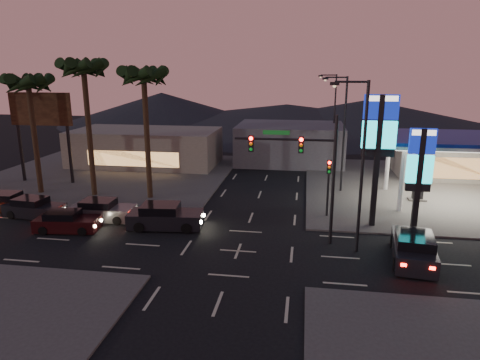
% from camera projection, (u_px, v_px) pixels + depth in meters
% --- Properties ---
extents(ground, '(140.00, 140.00, 0.00)m').
position_uv_depth(ground, '(238.00, 251.00, 25.60)').
color(ground, black).
rests_on(ground, ground).
extents(corner_lot_ne, '(24.00, 24.00, 0.12)m').
position_uv_depth(corner_lot_ne, '(441.00, 189.00, 38.53)').
color(corner_lot_ne, '#47443F').
rests_on(corner_lot_ne, ground).
extents(corner_lot_nw, '(24.00, 24.00, 0.12)m').
position_uv_depth(corner_lot_nw, '(107.00, 176.00, 43.25)').
color(corner_lot_nw, '#47443F').
rests_on(corner_lot_nw, ground).
extents(gas_station, '(12.20, 8.20, 5.47)m').
position_uv_depth(gas_station, '(464.00, 141.00, 33.44)').
color(gas_station, silver).
rests_on(gas_station, ground).
extents(convenience_store, '(10.00, 6.00, 4.00)m').
position_uv_depth(convenience_store, '(449.00, 158.00, 42.53)').
color(convenience_store, '#726B5B').
rests_on(convenience_store, ground).
extents(pylon_sign_tall, '(2.20, 0.35, 9.00)m').
position_uv_depth(pylon_sign_tall, '(379.00, 135.00, 28.00)').
color(pylon_sign_tall, black).
rests_on(pylon_sign_tall, ground).
extents(pylon_sign_short, '(1.60, 0.35, 7.00)m').
position_uv_depth(pylon_sign_short, '(420.00, 165.00, 27.11)').
color(pylon_sign_short, black).
rests_on(pylon_sign_short, ground).
extents(traffic_signal_mast, '(6.10, 0.39, 8.00)m').
position_uv_depth(traffic_signal_mast, '(305.00, 161.00, 25.64)').
color(traffic_signal_mast, black).
rests_on(traffic_signal_mast, ground).
extents(pedestal_signal, '(0.32, 0.39, 4.30)m').
position_uv_depth(pedestal_signal, '(329.00, 179.00, 30.73)').
color(pedestal_signal, black).
rests_on(pedestal_signal, ground).
extents(streetlight_near, '(2.14, 0.25, 10.00)m').
position_uv_depth(streetlight_near, '(359.00, 158.00, 24.12)').
color(streetlight_near, black).
rests_on(streetlight_near, ground).
extents(streetlight_mid, '(2.14, 0.25, 10.00)m').
position_uv_depth(streetlight_mid, '(342.00, 128.00, 36.55)').
color(streetlight_mid, black).
rests_on(streetlight_mid, ground).
extents(streetlight_far, '(2.14, 0.25, 10.00)m').
position_uv_depth(streetlight_far, '(333.00, 112.00, 49.94)').
color(streetlight_far, black).
rests_on(streetlight_far, ground).
extents(palm_a, '(4.41, 4.41, 10.86)m').
position_uv_depth(palm_a, '(144.00, 84.00, 33.64)').
color(palm_a, black).
rests_on(palm_a, ground).
extents(palm_b, '(4.41, 4.41, 11.46)m').
position_uv_depth(palm_b, '(84.00, 77.00, 34.24)').
color(palm_b, black).
rests_on(palm_b, ground).
extents(palm_c, '(4.41, 4.41, 10.26)m').
position_uv_depth(palm_c, '(29.00, 90.00, 35.26)').
color(palm_c, black).
rests_on(palm_c, ground).
extents(billboard, '(6.00, 0.30, 8.50)m').
position_uv_depth(billboard, '(41.00, 116.00, 39.47)').
color(billboard, black).
rests_on(billboard, ground).
extents(building_far_west, '(16.00, 8.00, 4.00)m').
position_uv_depth(building_far_west, '(146.00, 147.00, 48.21)').
color(building_far_west, '#726B5B').
rests_on(building_far_west, ground).
extents(building_far_mid, '(12.00, 9.00, 4.40)m').
position_uv_depth(building_far_mid, '(290.00, 143.00, 49.62)').
color(building_far_mid, '#4C4C51').
rests_on(building_far_mid, ground).
extents(hill_left, '(40.00, 40.00, 6.00)m').
position_uv_depth(hill_left, '(162.00, 108.00, 85.92)').
color(hill_left, black).
rests_on(hill_left, ground).
extents(hill_right, '(50.00, 50.00, 5.00)m').
position_uv_depth(hill_right, '(367.00, 113.00, 80.15)').
color(hill_right, black).
rests_on(hill_right, ground).
extents(hill_center, '(60.00, 60.00, 4.00)m').
position_uv_depth(hill_center, '(287.00, 115.00, 82.49)').
color(hill_center, black).
rests_on(hill_center, ground).
extents(car_lane_a_front, '(5.29, 2.60, 1.68)m').
position_uv_depth(car_lane_a_front, '(165.00, 217.00, 29.19)').
color(car_lane_a_front, black).
rests_on(car_lane_a_front, ground).
extents(car_lane_a_mid, '(4.38, 2.16, 1.39)m').
position_uv_depth(car_lane_a_mid, '(67.00, 222.00, 28.64)').
color(car_lane_a_mid, black).
rests_on(car_lane_a_mid, ground).
extents(car_lane_b_front, '(4.69, 2.08, 1.51)m').
position_uv_depth(car_lane_b_front, '(102.00, 211.00, 30.71)').
color(car_lane_b_front, '#565658').
rests_on(car_lane_b_front, ground).
extents(car_lane_b_mid, '(4.55, 2.23, 1.44)m').
position_uv_depth(car_lane_b_mid, '(34.00, 208.00, 31.41)').
color(car_lane_b_mid, black).
rests_on(car_lane_b_mid, ground).
extents(car_lane_b_rear, '(4.56, 2.05, 1.46)m').
position_uv_depth(car_lane_b_rear, '(7.00, 203.00, 32.60)').
color(car_lane_b_rear, black).
rests_on(car_lane_b_rear, ground).
extents(suv_station, '(2.76, 5.28, 1.69)m').
position_uv_depth(suv_station, '(413.00, 248.00, 24.08)').
color(suv_station, black).
rests_on(suv_station, ground).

